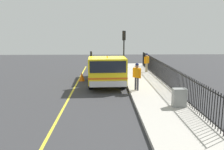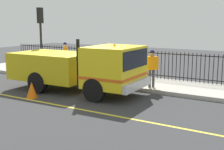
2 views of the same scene
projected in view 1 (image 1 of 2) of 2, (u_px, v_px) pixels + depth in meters
The scene contains 10 objects.
ground_plane at pixel (106, 85), 16.58m from camera, with size 46.12×46.12×0.00m, color #38383A.
sidewalk_slab at pixel (146, 84), 16.65m from camera, with size 2.80×20.96×0.17m, color #B7B2A8.
lane_marking at pixel (76, 86), 16.51m from camera, with size 0.12×18.87×0.01m, color yellow.
work_truck at pixel (106, 68), 16.74m from camera, with size 2.67×6.42×2.49m.
worker_standing at pixel (137, 74), 14.35m from camera, with size 0.50×0.51×1.74m.
pedestrian_distant at pixel (147, 61), 20.95m from camera, with size 0.50×0.50×1.73m.
iron_fence at pixel (163, 73), 16.54m from camera, with size 0.04×17.85×1.47m.
traffic_light_near at pixel (124, 43), 20.53m from camera, with size 0.31×0.23×3.75m.
utility_cabinet at pixel (179, 98), 11.27m from camera, with size 0.65×0.41×0.92m, color gray.
traffic_cone at pixel (82, 77), 18.08m from camera, with size 0.47×0.47×0.68m, color orange.
Camera 1 is at (-0.07, -16.16, 3.81)m, focal length 36.78 mm.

